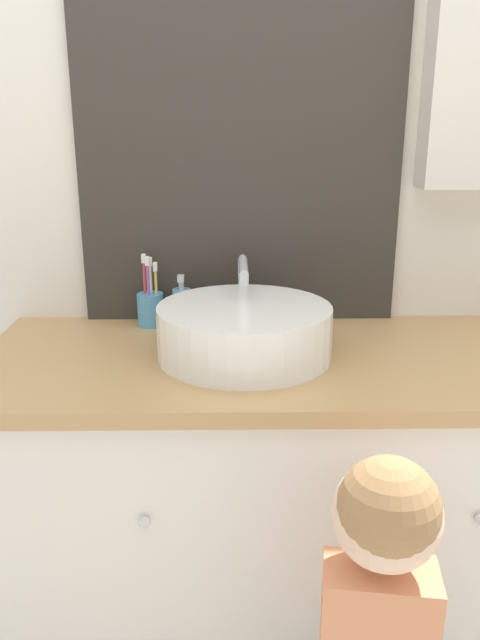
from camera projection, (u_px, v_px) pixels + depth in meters
name	position (u px, v px, depth m)	size (l,w,h in m)	color
wall_back	(306.00, 158.00, 1.60)	(3.20, 0.18, 2.50)	silver
vanity_counter	(296.00, 515.00, 1.56)	(1.48, 0.60, 0.86)	silver
sink_basin	(245.00, 330.00, 1.40)	(0.39, 0.44, 0.19)	white
toothbrush_holder	(151.00, 307.00, 1.62)	(0.07, 0.07, 0.19)	#4C93C6
soap_dispenser	(182.00, 307.00, 1.61)	(0.05, 0.05, 0.14)	#6B93B2
child_figure	(378.00, 633.00, 1.03)	(0.23, 0.42, 0.89)	slate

